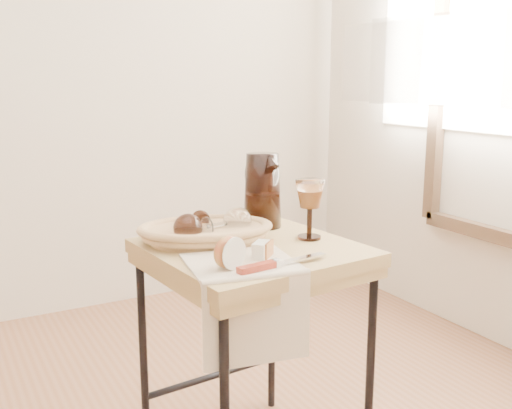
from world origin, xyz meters
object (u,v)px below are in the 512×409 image
goblet_lying_b (225,224)px  wine_goblet (310,209)px  tea_towel (241,263)px  goblet_lying_a (194,224)px  apple_half (227,252)px  bread_basket (206,234)px  side_table (253,359)px  pitcher (262,190)px  table_knife (280,261)px

goblet_lying_b → wine_goblet: wine_goblet is taller
tea_towel → wine_goblet: size_ratio=1.52×
goblet_lying_a → apple_half: 0.27m
bread_basket → goblet_lying_a: goblet_lying_a is taller
side_table → apple_half: apple_half is taller
goblet_lying_a → apple_half: size_ratio=1.53×
goblet_lying_b → wine_goblet: size_ratio=0.76×
side_table → tea_towel: bearing=-127.9°
pitcher → apple_half: bearing=-133.9°
side_table → table_knife: size_ratio=2.63×
goblet_lying_a → goblet_lying_b: (0.08, -0.03, 0.00)m
goblet_lying_a → wine_goblet: wine_goblet is taller
tea_towel → side_table: bearing=61.8°
goblet_lying_a → pitcher: bearing=147.9°
goblet_lying_b → pitcher: pitcher is taller
pitcher → apple_half: size_ratio=3.12×
side_table → goblet_lying_b: 0.40m
apple_half → table_knife: 0.13m
goblet_lying_b → side_table: bearing=-66.3°
tea_towel → wine_goblet: (0.28, 0.12, 0.08)m
goblet_lying_a → goblet_lying_b: 0.09m
side_table → bread_basket: (-0.10, 0.09, 0.36)m
goblet_lying_a → goblet_lying_b: bearing=109.4°
pitcher → goblet_lying_b: bearing=-153.5°
bread_basket → wine_goblet: (0.28, -0.11, 0.06)m
bread_basket → wine_goblet: wine_goblet is taller
bread_basket → apple_half: (-0.06, -0.25, 0.02)m
pitcher → apple_half: (-0.29, -0.34, -0.07)m
side_table → goblet_lying_b: bearing=124.1°
goblet_lying_a → table_knife: (0.09, -0.31, -0.04)m
goblet_lying_b → table_knife: 0.28m
pitcher → table_knife: size_ratio=1.04×
wine_goblet → table_knife: (-0.21, -0.19, -0.07)m
goblet_lying_b → pitcher: bearing=19.6°
tea_towel → pitcher: pitcher is taller
goblet_lying_a → apple_half: bearing=37.4°
goblet_lying_a → pitcher: (0.26, 0.07, 0.06)m
tea_towel → wine_goblet: wine_goblet is taller
goblet_lying_a → wine_goblet: (0.31, -0.12, 0.03)m
side_table → table_knife: (-0.04, -0.21, 0.35)m
apple_half → side_table: bearing=24.1°
bread_basket → goblet_lying_b: size_ratio=2.53×
goblet_lying_a → wine_goblet: 0.33m
apple_half → table_knife: (0.12, -0.04, -0.03)m
bread_basket → goblet_lying_b: bearing=-6.1°
tea_towel → bread_basket: bread_basket is taller
goblet_lying_a → apple_half: (-0.03, -0.27, -0.01)m
bread_basket → apple_half: 0.26m
goblet_lying_a → table_knife: size_ratio=0.51×
tea_towel → goblet_lying_b: (0.06, 0.21, 0.05)m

